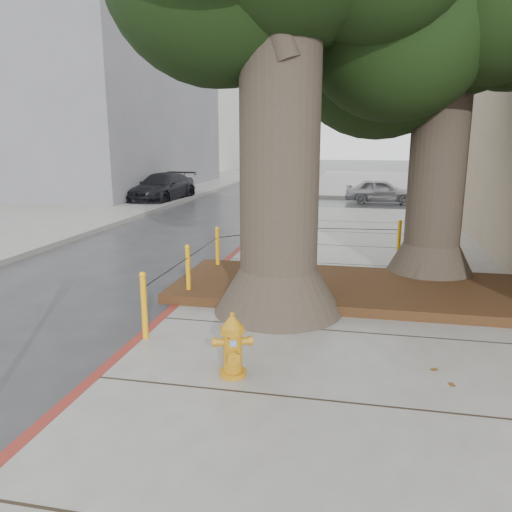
% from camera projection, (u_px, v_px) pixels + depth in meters
% --- Properties ---
extents(ground, '(140.00, 140.00, 0.00)m').
position_uv_depth(ground, '(265.00, 407.00, 5.37)').
color(ground, '#28282B').
rests_on(ground, ground).
extents(sidewalk_far, '(16.00, 20.00, 0.15)m').
position_uv_depth(sidewalk_far, '(439.00, 183.00, 32.78)').
color(sidewalk_far, slate).
rests_on(sidewalk_far, ground).
extents(curb_red, '(0.14, 26.00, 0.16)m').
position_uv_depth(curb_red, '(173.00, 312.00, 8.14)').
color(curb_red, maroon).
rests_on(curb_red, ground).
extents(planter_bed, '(6.40, 2.60, 0.16)m').
position_uv_depth(planter_bed, '(355.00, 289.00, 8.86)').
color(planter_bed, black).
rests_on(planter_bed, sidewalk_main).
extents(building_far_grey, '(12.00, 16.00, 12.00)m').
position_uv_depth(building_far_grey, '(76.00, 82.00, 27.96)').
color(building_far_grey, slate).
rests_on(building_far_grey, ground).
extents(building_far_white, '(12.00, 18.00, 15.00)m').
position_uv_depth(building_far_white, '(182.00, 92.00, 49.95)').
color(building_far_white, silver).
rests_on(building_far_white, ground).
extents(tree_far, '(4.50, 3.80, 7.17)m').
position_uv_depth(tree_far, '(469.00, 11.00, 8.79)').
color(tree_far, '#4C3F33').
rests_on(tree_far, sidewalk_main).
extents(bollard_ring, '(3.79, 5.39, 0.95)m').
position_uv_depth(bollard_ring, '(263.00, 255.00, 9.57)').
color(bollard_ring, '#FFA80E').
rests_on(bollard_ring, sidewalk_main).
extents(fire_hydrant, '(0.40, 0.40, 0.76)m').
position_uv_depth(fire_hydrant, '(233.00, 345.00, 5.69)').
color(fire_hydrant, orange).
rests_on(fire_hydrant, sidewalk_main).
extents(car_silver, '(3.24, 1.38, 1.09)m').
position_uv_depth(car_silver, '(381.00, 191.00, 22.66)').
color(car_silver, '#9E9EA3').
rests_on(car_silver, ground).
extents(car_dark, '(2.21, 4.66, 1.31)m').
position_uv_depth(car_dark, '(162.00, 188.00, 23.16)').
color(car_dark, black).
rests_on(car_dark, ground).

